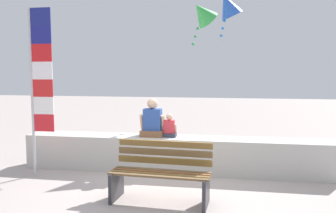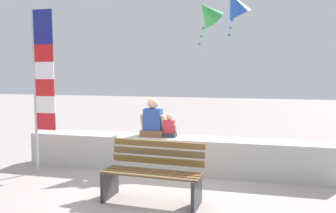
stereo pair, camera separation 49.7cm
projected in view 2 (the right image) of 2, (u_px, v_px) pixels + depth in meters
name	position (u px, v px, depth m)	size (l,w,h in m)	color
ground_plane	(162.00, 187.00, 5.94)	(40.00, 40.00, 0.00)	#AB9E98
seawall_ledge	(175.00, 154.00, 6.85)	(6.02, 0.62, 0.68)	#B8B6AE
park_bench	(153.00, 174.00, 5.27)	(1.53, 0.70, 0.88)	brown
person_adult	(153.00, 121.00, 6.91)	(0.50, 0.36, 0.76)	brown
person_child	(169.00, 128.00, 6.84)	(0.30, 0.22, 0.46)	#2C3243
flag_banner	(41.00, 79.00, 6.56)	(0.44, 0.05, 3.10)	#B7B7BC
kite_blue	(235.00, 5.00, 8.71)	(0.93, 0.83, 1.14)	blue
kite_green	(208.00, 13.00, 8.30)	(0.91, 0.87, 1.12)	green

